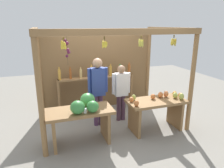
% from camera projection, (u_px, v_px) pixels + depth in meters
% --- Properties ---
extents(ground_plane, '(12.00, 12.00, 0.00)m').
position_uv_depth(ground_plane, '(109.00, 121.00, 5.32)').
color(ground_plane, gray).
rests_on(ground_plane, ground).
extents(market_stall, '(3.31, 2.12, 2.32)m').
position_uv_depth(market_stall, '(104.00, 66.00, 5.36)').
color(market_stall, olive).
rests_on(market_stall, ground).
extents(fruit_counter_left, '(1.34, 0.71, 1.02)m').
position_uv_depth(fruit_counter_left, '(82.00, 113.00, 4.18)').
color(fruit_counter_left, olive).
rests_on(fruit_counter_left, ground).
extents(fruit_counter_right, '(1.34, 0.64, 0.89)m').
position_uv_depth(fruit_counter_right, '(157.00, 107.00, 4.75)').
color(fruit_counter_right, olive).
rests_on(fruit_counter_right, ground).
extents(bottle_shelf_unit, '(2.12, 0.22, 1.35)m').
position_uv_depth(bottle_shelf_unit, '(97.00, 83.00, 5.74)').
color(bottle_shelf_unit, olive).
rests_on(bottle_shelf_unit, ground).
extents(vendor_man, '(0.48, 0.22, 1.66)m').
position_uv_depth(vendor_man, '(98.00, 86.00, 4.84)').
color(vendor_man, '#543355').
rests_on(vendor_man, ground).
extents(vendor_woman, '(0.48, 0.20, 1.44)m').
position_uv_depth(vendor_woman, '(121.00, 89.00, 5.15)').
color(vendor_woman, '#4C3041').
rests_on(vendor_woman, ground).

